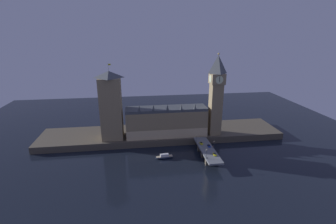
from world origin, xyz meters
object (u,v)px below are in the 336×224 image
object	(u,v)px
car_southbound_trail	(209,146)
street_lamp_mid	(214,144)
pedestrian_far_rail	(198,143)
boat_upstream	(164,157)
pedestrian_near_rail	(207,158)
car_northbound_lead	(201,143)
victoria_tower	(111,105)
pedestrian_mid_walk	(213,147)
street_lamp_far	(196,137)
car_southbound_lead	(215,154)
clock_tower	(216,93)
street_lamp_near	(206,153)

from	to	relation	value
car_southbound_trail	street_lamp_mid	distance (m)	5.72
pedestrian_far_rail	boat_upstream	distance (m)	30.41
pedestrian_near_rail	boat_upstream	world-z (taller)	pedestrian_near_rail
car_northbound_lead	boat_upstream	world-z (taller)	car_northbound_lead
pedestrian_near_rail	pedestrian_far_rail	xyz separation A→B (m)	(0.00, 24.76, -0.12)
victoria_tower	street_lamp_mid	xyz separation A→B (m)	(80.22, -35.36, -24.24)
car_northbound_lead	pedestrian_mid_walk	size ratio (longest dim) A/B	2.32
car_northbound_lead	street_lamp_far	distance (m)	6.89
car_northbound_lead	victoria_tower	bearing A→B (deg)	160.18
pedestrian_mid_walk	street_lamp_far	bearing A→B (deg)	125.85
car_southbound_lead	pedestrian_mid_walk	xyz separation A→B (m)	(2.40, 11.65, 0.31)
street_lamp_far	pedestrian_mid_walk	bearing A→B (deg)	-54.15
street_lamp_far	boat_upstream	distance (m)	32.53
clock_tower	pedestrian_mid_walk	xyz separation A→B (m)	(-10.69, -30.62, -36.06)
clock_tower	street_lamp_mid	world-z (taller)	clock_tower
clock_tower	street_lamp_mid	bearing A→B (deg)	-108.09
clock_tower	car_southbound_trail	bearing A→B (deg)	-115.19
pedestrian_near_rail	clock_tower	bearing A→B (deg)	66.74
pedestrian_mid_walk	pedestrian_far_rail	size ratio (longest dim) A/B	1.13
pedestrian_mid_walk	car_southbound_trail	bearing A→B (deg)	130.67
car_northbound_lead	boat_upstream	size ratio (longest dim) A/B	0.28
street_lamp_near	pedestrian_far_rail	bearing A→B (deg)	89.04
victoria_tower	boat_upstream	bearing A→B (deg)	-38.80
clock_tower	street_lamp_far	world-z (taller)	clock_tower
street_lamp_far	street_lamp_near	bearing A→B (deg)	-90.00
clock_tower	street_lamp_mid	distance (m)	46.75
street_lamp_near	clock_tower	bearing A→B (deg)	65.88
car_southbound_lead	pedestrian_far_rail	xyz separation A→B (m)	(-7.20, 19.82, 0.20)
pedestrian_near_rail	pedestrian_mid_walk	size ratio (longest dim) A/B	1.01
street_lamp_far	car_southbound_lead	bearing A→B (deg)	-73.39
victoria_tower	street_lamp_far	world-z (taller)	victoria_tower
car_southbound_trail	car_southbound_lead	bearing A→B (deg)	-90.00
car_northbound_lead	street_lamp_mid	bearing A→B (deg)	-50.42
pedestrian_far_rail	street_lamp_mid	size ratio (longest dim) A/B	0.25
pedestrian_mid_walk	street_lamp_near	world-z (taller)	street_lamp_near
clock_tower	car_southbound_trail	world-z (taller)	clock_tower
victoria_tower	pedestrian_near_rail	xyz separation A→B (m)	(70.21, -51.07, -27.32)
car_southbound_trail	pedestrian_near_rail	size ratio (longest dim) A/B	2.35
car_northbound_lead	street_lamp_near	bearing A→B (deg)	-96.68
street_lamp_near	street_lamp_far	bearing A→B (deg)	90.00
street_lamp_mid	boat_upstream	distance (m)	40.15
pedestrian_mid_walk	pedestrian_near_rail	bearing A→B (deg)	-120.07
car_northbound_lead	pedestrian_near_rail	world-z (taller)	pedestrian_near_rail
car_northbound_lead	street_lamp_far	size ratio (longest dim) A/B	0.70
clock_tower	car_northbound_lead	xyz separation A→B (m)	(-17.89, -22.30, -36.30)
pedestrian_near_rail	street_lamp_near	size ratio (longest dim) A/B	0.25
pedestrian_near_rail	pedestrian_far_rail	world-z (taller)	pedestrian_near_rail
clock_tower	boat_upstream	size ratio (longest dim) A/B	4.88
boat_upstream	pedestrian_far_rail	bearing A→B (deg)	13.43
car_northbound_lead	car_southbound_lead	xyz separation A→B (m)	(4.80, -19.96, -0.07)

